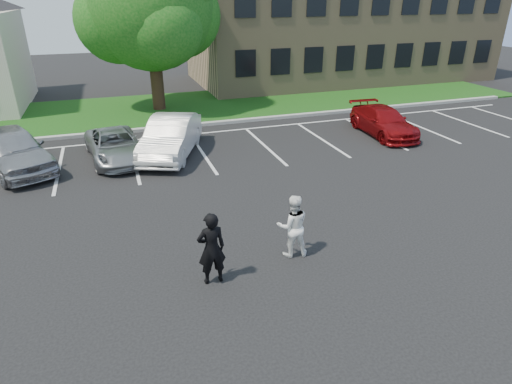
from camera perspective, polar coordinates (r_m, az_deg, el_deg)
The scene contains 12 objects.
ground_plane at distance 11.29m, azimuth 1.66°, elevation -7.81°, with size 90.00×90.00×0.00m, color black.
curb at distance 21.98m, azimuth -9.44°, elevation 8.71°, with size 40.00×0.30×0.15m, color gray.
grass_strip at distance 25.82m, azimuth -11.05°, elevation 10.93°, with size 44.00×8.00×0.08m, color #114412.
stall_lines at distance 19.43m, azimuth -3.72°, elevation 6.62°, with size 34.00×5.36×0.01m.
office_building at distance 35.47m, azimuth 11.25°, elevation 21.39°, with size 22.40×10.40×8.30m.
tree at distance 25.10m, azimuth -13.76°, elevation 22.60°, with size 7.80×7.20×8.80m.
man_black_suit at distance 9.75m, azimuth -5.96°, elevation -7.51°, with size 0.65×0.43×1.79m, color black.
man_white_shirt at distance 10.75m, azimuth 4.91°, elevation -4.53°, with size 0.81×0.63×1.66m, color white.
car_silver_west at distance 18.41m, azimuth -29.65°, elevation 4.93°, with size 1.92×4.77×1.62m, color #A0A0A4.
car_silver_minivan at distance 18.04m, azimuth -18.24°, elevation 5.89°, with size 1.96×4.25×1.18m, color #95989B.
car_white_sedan at distance 17.96m, azimuth -11.27°, elevation 7.25°, with size 1.66×4.77×1.57m, color silver.
car_red_compact at distance 21.24m, azimuth 16.63°, elevation 9.00°, with size 1.77×4.35×1.26m, color maroon.
Camera 1 is at (-3.38, -8.87, 6.11)m, focal length 30.00 mm.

